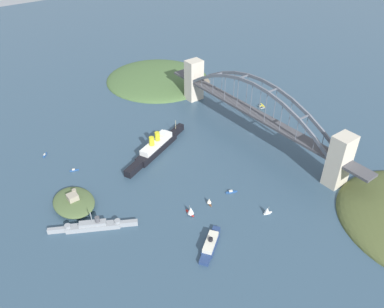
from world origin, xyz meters
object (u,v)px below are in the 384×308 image
fort_island_mid_harbor (74,202)px  small_boat_4 (74,170)px  small_boat_1 (45,155)px  small_boat_2 (209,201)px  small_boat_3 (231,192)px  harbor_arch_bridge (254,112)px  harbor_ferry_steamer (210,244)px  small_boat_0 (191,211)px  seaplane_taxiing_near_bridge (262,106)px  small_boat_5 (267,211)px  ocean_liner (156,147)px  naval_cruiser (94,226)px

fort_island_mid_harbor → small_boat_4: bearing=-22.5°
small_boat_1 → fort_island_mid_harbor: bearing=176.4°
small_boat_2 → small_boat_3: (-0.68, -24.11, -2.15)m
harbor_arch_bridge → harbor_ferry_steamer: (-92.93, 133.71, -23.64)m
small_boat_0 → small_boat_1: 164.58m
small_boat_0 → small_boat_2: bearing=-87.6°
small_boat_1 → seaplane_taxiing_near_bridge: bearing=-103.8°
small_boat_0 → small_boat_4: (110.86, 52.04, -3.19)m
harbor_arch_bridge → small_boat_2: harbor_arch_bridge is taller
small_boat_1 → small_boat_5: size_ratio=0.86×
small_boat_0 → small_boat_3: size_ratio=0.99×
seaplane_taxiing_near_bridge → small_boat_0: bearing=117.7°
small_boat_1 → small_boat_5: 219.88m
small_boat_1 → small_boat_3: 186.20m
small_boat_2 → small_boat_1: bearing=29.4°
harbor_ferry_steamer → small_boat_4: 152.69m
ocean_liner → harbor_arch_bridge: bearing=-108.9°
seaplane_taxiing_near_bridge → small_boat_1: seaplane_taxiing_near_bridge is taller
harbor_arch_bridge → small_boat_0: bearing=114.7°
small_boat_3 → seaplane_taxiing_near_bridge: bearing=-55.0°
small_boat_4 → ocean_liner: bearing=-104.1°
fort_island_mid_harbor → small_boat_4: size_ratio=5.15×
harbor_arch_bridge → small_boat_0: harbor_arch_bridge is taller
harbor_ferry_steamer → small_boat_0: (35.53, -8.67, 1.31)m
harbor_arch_bridge → small_boat_5: bearing=141.1°
harbor_ferry_steamer → small_boat_4: size_ratio=4.12×
harbor_ferry_steamer → small_boat_1: size_ratio=5.22×
small_boat_3 → harbor_arch_bridge: bearing=-54.8°
harbor_arch_bridge → fort_island_mid_harbor: bearing=87.3°
ocean_liner → fort_island_mid_harbor: ocean_liner is taller
naval_cruiser → small_boat_4: size_ratio=7.48×
naval_cruiser → small_boat_2: (-31.55, -88.51, -0.05)m
fort_island_mid_harbor → small_boat_2: fort_island_mid_harbor is taller
harbor_ferry_steamer → seaplane_taxiing_near_bridge: bearing=-55.2°
small_boat_1 → small_boat_5: bearing=-148.7°
small_boat_0 → small_boat_3: small_boat_0 is taller
ocean_liner → small_boat_4: bearing=75.9°
small_boat_1 → small_boat_3: size_ratio=0.67×
harbor_arch_bridge → seaplane_taxiing_near_bridge: size_ratio=26.73×
harbor_arch_bridge → naval_cruiser: size_ratio=4.38×
harbor_ferry_steamer → fort_island_mid_harbor: fort_island_mid_harbor is taller
harbor_arch_bridge → small_boat_1: (93.74, 190.10, -25.53)m
harbor_arch_bridge → fort_island_mid_harbor: 196.97m
naval_cruiser → small_boat_3: naval_cruiser is taller
harbor_arch_bridge → ocean_liner: 106.48m
fort_island_mid_harbor → small_boat_4: (44.29, -18.36, -2.79)m
naval_cruiser → harbor_ferry_steamer: bearing=-138.5°
small_boat_3 → small_boat_5: small_boat_5 is taller
small_boat_3 → naval_cruiser: bearing=74.0°
naval_cruiser → small_boat_0: (-32.37, -68.73, 0.95)m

